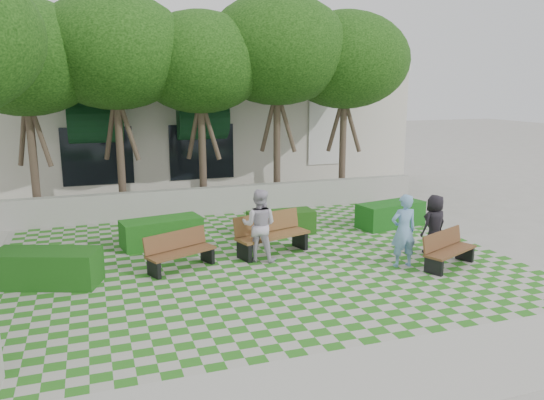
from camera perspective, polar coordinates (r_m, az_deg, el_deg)
name	(u,v)px	position (r m, az deg, el deg)	size (l,w,h in m)	color
ground	(273,274)	(12.23, 0.08, -8.01)	(90.00, 90.00, 0.00)	gray
lawn	(259,261)	(13.12, -1.36, -6.55)	(12.00, 12.00, 0.00)	#2B721E
sidewalk_south	(378,380)	(8.35, 11.28, -18.46)	(16.00, 2.00, 0.01)	#9E9B93
retaining_wall	(212,201)	(17.86, -6.45, -0.06)	(15.00, 0.36, 0.90)	#9E9B93
bench_east	(448,250)	(13.29, 18.40, -5.14)	(1.69, 1.14, 0.85)	#55341D
bench_mid	(271,235)	(13.57, -0.07, -3.73)	(2.07, 1.19, 1.03)	brown
bench_west	(180,252)	(12.65, -9.89, -5.48)	(1.75, 1.19, 0.88)	brown
hedge_east	(391,214)	(16.57, 12.64, -1.53)	(2.12, 0.85, 0.74)	#144E16
hedge_midright	(281,222)	(15.40, 0.99, -2.42)	(1.91, 0.76, 0.67)	#1A4612
hedge_midleft	(162,232)	(14.56, -11.78, -3.41)	(2.11, 0.84, 0.74)	#185316
hedge_west	(47,268)	(12.47, -23.08, -6.74)	(2.21, 0.88, 0.77)	#164612
person_blue	(403,231)	(12.87, 13.96, -3.23)	(0.64, 0.42, 1.76)	#6E9BC9
person_dark	(434,224)	(14.10, 17.07, -2.53)	(0.75, 0.49, 1.54)	black
person_white	(259,225)	(12.92, -1.39, -2.73)	(0.87, 0.68, 1.79)	silver
tree_row	(150,53)	(16.93, -13.04, 15.15)	(17.70, 13.40, 7.41)	#47382B
building	(193,122)	(25.42, -8.45, 8.26)	(18.00, 8.92, 5.15)	beige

